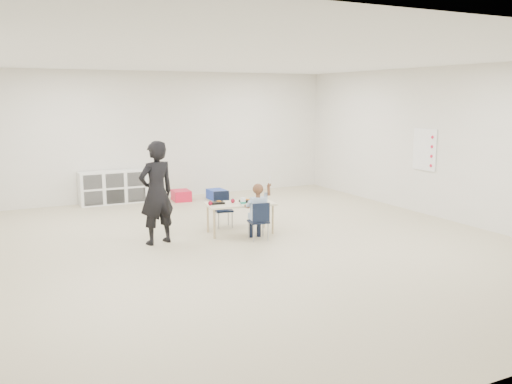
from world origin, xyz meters
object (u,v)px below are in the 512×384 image
chair_near (258,221)px  child (258,210)px  cubby_shelf (113,187)px  adult (156,193)px  table (240,218)px

chair_near → child: (0.00, 0.00, 0.18)m
cubby_shelf → adult: bearing=-91.1°
cubby_shelf → adult: adult is taller
table → chair_near: 0.52m
child → adult: adult is taller
child → table: bearing=106.7°
chair_near → adult: bearing=169.5°
child → cubby_shelf: size_ratio=0.69×
child → cubby_shelf: (-1.43, 4.03, -0.14)m
table → adult: (-1.42, -0.02, 0.54)m
adult → child: bearing=146.8°
child → chair_near: bearing=0.0°
cubby_shelf → table: bearing=-69.0°
table → child: (0.08, -0.52, 0.22)m
table → cubby_shelf: cubby_shelf is taller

